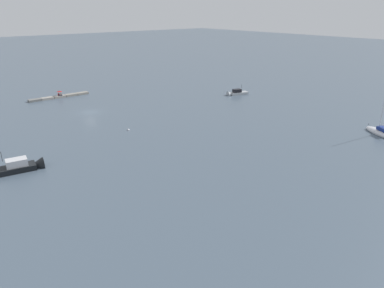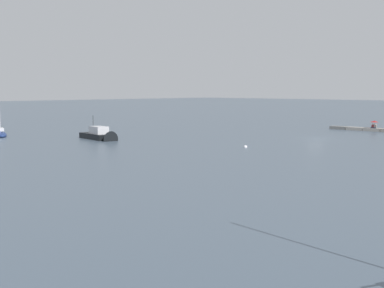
% 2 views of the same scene
% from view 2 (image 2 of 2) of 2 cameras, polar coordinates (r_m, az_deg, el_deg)
% --- Properties ---
extents(ground_plane, '(500.00, 500.00, 0.00)m').
position_cam_2_polar(ground_plane, '(78.59, 13.18, 0.59)').
color(ground_plane, '#475666').
extents(seawall_pier, '(15.49, 1.59, 0.53)m').
position_cam_2_polar(seawall_pier, '(94.68, 18.84, 1.47)').
color(seawall_pier, gray).
rests_on(seawall_pier, ground_plane).
extents(person_seated_grey_left, '(0.41, 0.61, 0.73)m').
position_cam_2_polar(person_seated_grey_left, '(94.26, 19.06, 1.76)').
color(person_seated_grey_left, '#1E2333').
rests_on(person_seated_grey_left, seawall_pier).
extents(person_seated_maroon_right, '(0.41, 0.61, 0.73)m').
position_cam_2_polar(person_seated_maroon_right, '(94.68, 18.80, 1.79)').
color(person_seated_maroon_right, '#1E2333').
rests_on(person_seated_maroon_right, seawall_pier).
extents(umbrella_open_red, '(1.39, 1.39, 1.30)m').
position_cam_2_polar(umbrella_open_red, '(94.52, 18.97, 2.30)').
color(umbrella_open_red, black).
rests_on(umbrella_open_red, seawall_pier).
extents(sailboat_navy_mid, '(6.39, 3.86, 8.18)m').
position_cam_2_polar(sailboat_navy_mid, '(85.17, -19.88, 1.00)').
color(sailboat_navy_mid, navy).
rests_on(sailboat_navy_mid, ground_plane).
extents(motorboat_black_near, '(7.71, 3.40, 4.18)m').
position_cam_2_polar(motorboat_black_near, '(75.76, -9.79, 0.80)').
color(motorboat_black_near, black).
rests_on(motorboat_black_near, ground_plane).
extents(mooring_buoy_near, '(0.45, 0.45, 0.45)m').
position_cam_2_polar(mooring_buoy_near, '(64.84, 5.76, -0.32)').
color(mooring_buoy_near, white).
rests_on(mooring_buoy_near, ground_plane).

